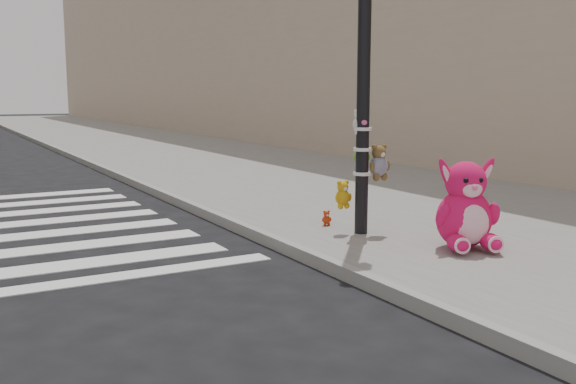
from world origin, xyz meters
TOP-DOWN VIEW (x-y plane):
  - ground at (0.00, 0.00)m, footprint 120.00×120.00m
  - sidewalk_near at (5.00, 10.00)m, footprint 7.00×80.00m
  - curb_edge at (1.55, 10.00)m, footprint 0.12×80.00m
  - bld_near at (10.50, 20.00)m, footprint 5.00×60.00m
  - signal_pole at (2.63, 1.81)m, footprint 0.70×0.48m
  - pink_bunny at (3.14, 0.57)m, footprint 0.86×0.93m
  - red_teddy at (2.47, 2.40)m, footprint 0.15×0.12m

SIDE VIEW (x-z plane):
  - ground at x=0.00m, z-range 0.00..0.00m
  - sidewalk_near at x=5.00m, z-range 0.00..0.14m
  - curb_edge at x=1.55m, z-range -0.01..0.15m
  - red_teddy at x=2.47m, z-range 0.14..0.34m
  - pink_bunny at x=3.14m, z-range 0.04..1.09m
  - signal_pole at x=2.63m, z-range -0.23..3.77m
  - bld_near at x=10.50m, z-range 0.00..10.00m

